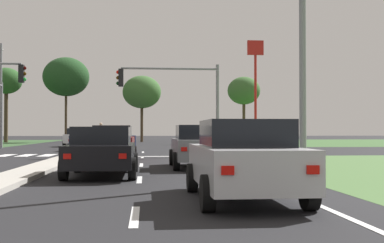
{
  "coord_description": "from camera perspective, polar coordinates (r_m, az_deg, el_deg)",
  "views": [
    {
      "loc": [
        3.67,
        -3.69,
        1.38
      ],
      "look_at": [
        6.94,
        31.49,
        2.03
      ],
      "focal_mm": 46.69,
      "sensor_mm": 36.0,
      "label": 1
    }
  ],
  "objects": [
    {
      "name": "street_lamp_near",
      "position": [
        15.06,
        12.62,
        12.52
      ],
      "size": [
        0.79,
        2.46,
        8.69
      ],
      "color": "gray",
      "rests_on": "ground"
    },
    {
      "name": "pedestrian_at_median",
      "position": [
        42.25,
        -10.38,
        -1.13
      ],
      "size": [
        0.34,
        0.34,
        1.91
      ],
      "rotation": [
        0.0,
        0.0,
        0.02
      ],
      "color": "#9E8966",
      "rests_on": "median_island_far"
    },
    {
      "name": "crosswalk_bar_sixth",
      "position": [
        28.85,
        -13.95,
        -3.75
      ],
      "size": [
        0.7,
        2.8,
        0.01
      ],
      "primitive_type": "cube",
      "color": "silver",
      "rests_on": "ground"
    },
    {
      "name": "treeline_fifth",
      "position": [
        66.48,
        5.94,
        3.49
      ],
      "size": [
        4.33,
        4.33,
        8.53
      ],
      "color": "#423323",
      "rests_on": "ground"
    },
    {
      "name": "lane_dash_near",
      "position": [
        8.19,
        -6.56,
        -10.7
      ],
      "size": [
        0.14,
        2.0,
        0.01
      ],
      "primitive_type": "cube",
      "color": "silver",
      "rests_on": "ground"
    },
    {
      "name": "crosswalk_bar_fifth",
      "position": [
        29.05,
        -16.2,
        -3.72
      ],
      "size": [
        0.7,
        2.8,
        0.01
      ],
      "primitive_type": "cube",
      "color": "silver",
      "rests_on": "ground"
    },
    {
      "name": "fastfood_pole_sign",
      "position": [
        55.98,
        7.25,
        6.07
      ],
      "size": [
        1.8,
        0.4,
        11.38
      ],
      "color": "red",
      "rests_on": "ground"
    },
    {
      "name": "lane_dash_fourth",
      "position": [
        26.11,
        -5.69,
        -4.07
      ],
      "size": [
        0.14,
        2.0,
        0.01
      ],
      "primitive_type": "cube",
      "color": "silver",
      "rests_on": "ground"
    },
    {
      "name": "traffic_signal_near_right",
      "position": [
        27.24,
        -1.63,
        3.48
      ],
      "size": [
        5.61,
        0.32,
        5.01
      ],
      "color": "gray",
      "rests_on": "ground"
    },
    {
      "name": "edge_line_right",
      "position": [
        16.07,
        6.15,
        -5.95
      ],
      "size": [
        0.14,
        24.0,
        0.01
      ],
      "primitive_type": "cube",
      "color": "silver",
      "rests_on": "ground"
    },
    {
      "name": "lane_dash_fifth",
      "position": [
        32.1,
        -5.62,
        -3.5
      ],
      "size": [
        0.14,
        2.0,
        0.01
      ],
      "primitive_type": "cube",
      "color": "silver",
      "rests_on": "ground"
    },
    {
      "name": "treeline_fourth",
      "position": [
        61.67,
        -5.75,
        3.35
      ],
      "size": [
        4.72,
        4.72,
        8.14
      ],
      "color": "#423323",
      "rests_on": "ground"
    },
    {
      "name": "car_black_second",
      "position": [
        15.44,
        -10.19,
        -3.31
      ],
      "size": [
        2.09,
        4.51,
        1.49
      ],
      "color": "black",
      "rests_on": "ground"
    },
    {
      "name": "car_beige_third",
      "position": [
        52.57,
        -11.77,
        -1.67
      ],
      "size": [
        1.94,
        4.29,
        1.57
      ],
      "rotation": [
        0.0,
        0.0,
        3.14
      ],
      "color": "#BCAD8E",
      "rests_on": "ground"
    },
    {
      "name": "median_island_far",
      "position": [
        58.82,
        -8.89,
        -2.32
      ],
      "size": [
        1.2,
        36.0,
        0.14
      ],
      "primitive_type": "cube",
      "color": "gray",
      "rests_on": "ground"
    },
    {
      "name": "crosswalk_bar_fourth",
      "position": [
        29.29,
        -18.41,
        -3.69
      ],
      "size": [
        0.7,
        2.8,
        0.01
      ],
      "primitive_type": "cube",
      "color": "silver",
      "rests_on": "ground"
    },
    {
      "name": "car_maroon_near",
      "position": [
        22.94,
        -9.01,
        -2.43
      ],
      "size": [
        2.07,
        4.58,
        1.61
      ],
      "color": "maroon",
      "rests_on": "ground"
    },
    {
      "name": "lane_dash_third",
      "position": [
        20.12,
        -5.81,
        -4.96
      ],
      "size": [
        0.14,
        2.0,
        0.01
      ],
      "primitive_type": "cube",
      "color": "silver",
      "rests_on": "ground"
    },
    {
      "name": "car_grey_fifth",
      "position": [
        18.61,
        0.61,
        -2.82
      ],
      "size": [
        1.95,
        4.26,
        1.58
      ],
      "color": "slate",
      "rests_on": "ground"
    },
    {
      "name": "treeline_second",
      "position": [
        63.03,
        -20.45,
        4.27
      ],
      "size": [
        3.65,
        3.65,
        8.83
      ],
      "color": "#423323",
      "rests_on": "ground"
    },
    {
      "name": "car_navy_fourth",
      "position": [
        34.36,
        -10.14,
        -2.0
      ],
      "size": [
        4.4,
        1.98,
        1.57
      ],
      "rotation": [
        0.0,
        0.0,
        -1.57
      ],
      "color": "#161E47",
      "rests_on": "ground"
    },
    {
      "name": "crosswalk_bar_third",
      "position": [
        29.57,
        -20.59,
        -3.65
      ],
      "size": [
        0.7,
        2.8,
        0.01
      ],
      "primitive_type": "cube",
      "color": "silver",
      "rests_on": "ground"
    },
    {
      "name": "treeline_third",
      "position": [
        61.9,
        -14.19,
        4.95
      ],
      "size": [
        5.49,
        5.49,
        10.18
      ],
      "color": "#423323",
      "rests_on": "ground"
    },
    {
      "name": "car_silver_seventh",
      "position": [
        9.95,
        5.88,
        -4.33
      ],
      "size": [
        1.99,
        4.41,
        1.59
      ],
      "color": "#B7B7BC",
      "rests_on": "ground"
    },
    {
      "name": "lane_dash_second",
      "position": [
        14.14,
        -6.02,
        -6.62
      ],
      "size": [
        0.14,
        2.0,
        0.01
      ],
      "primitive_type": "cube",
      "color": "silver",
      "rests_on": "ground"
    },
    {
      "name": "ground_plane",
      "position": [
        33.92,
        -11.54,
        -3.36
      ],
      "size": [
        200.0,
        200.0,
        0.0
      ],
      "primitive_type": "plane",
      "color": "black"
    },
    {
      "name": "median_island_near",
      "position": [
        15.2,
        -19.37,
        -5.93
      ],
      "size": [
        1.2,
        22.0,
        0.14
      ],
      "primitive_type": "cube",
      "color": "#ADA89E",
      "rests_on": "ground"
    },
    {
      "name": "car_white_eighth",
      "position": [
        44.64,
        -12.91,
        -1.76
      ],
      "size": [
        2.07,
        4.37,
        1.59
      ],
      "rotation": [
        0.0,
        0.0,
        3.14
      ],
      "color": "silver",
      "rests_on": "ground"
    },
    {
      "name": "stop_bar_near",
      "position": [
        26.73,
        -5.04,
        -4.0
      ],
      "size": [
        6.4,
        0.5,
        0.01
      ],
      "primitive_type": "cube",
      "color": "silver",
      "rests_on": "ground"
    },
    {
      "name": "street_lamp_third",
      "position": [
        44.33,
        -21.01,
        3.52
      ],
      "size": [
        1.07,
        2.38,
        8.59
      ],
      "color": "gray",
      "rests_on": "ground"
    },
    {
      "name": "grass_verge_far_right",
      "position": [
        62.17,
        15.26,
        -2.29
      ],
      "size": [
        35.0,
        35.0,
        0.01
      ],
      "primitive_type": "cube",
      "color": "#385B2D",
      "rests_on": "ground"
    }
  ]
}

